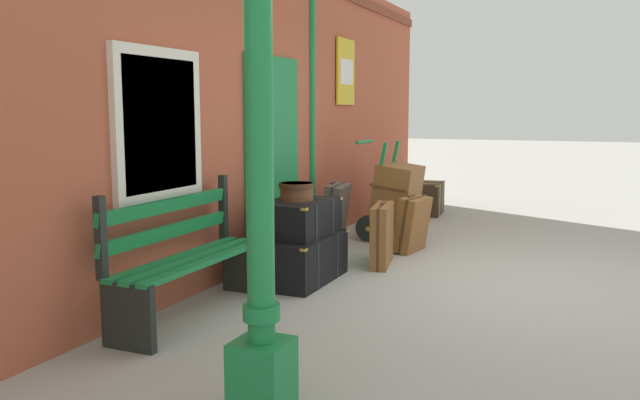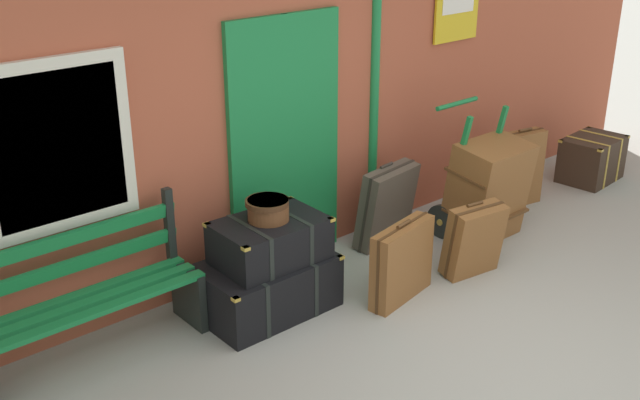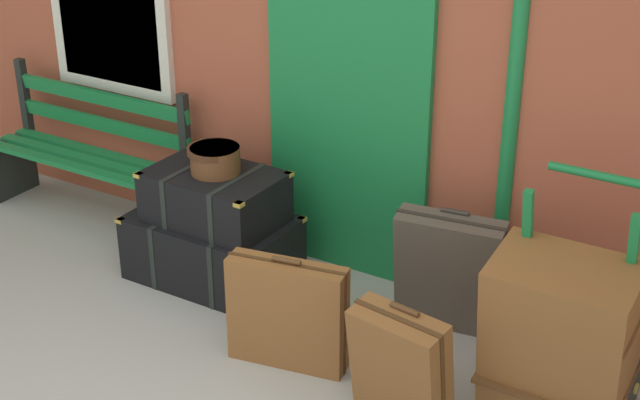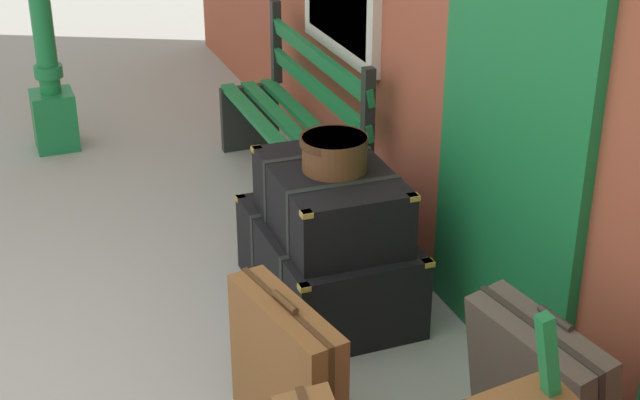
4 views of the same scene
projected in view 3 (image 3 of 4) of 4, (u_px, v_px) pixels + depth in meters
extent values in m
cube|color=#AD5138|center=(360.00, 19.00, 5.58)|extent=(10.40, 0.30, 3.20)
cube|color=#197A3D|center=(348.00, 115.00, 5.67)|extent=(1.10, 0.05, 2.10)
cube|color=#0F4924|center=(347.00, 115.00, 5.66)|extent=(0.06, 0.02, 2.10)
cube|color=silver|center=(109.00, 10.00, 6.37)|extent=(1.04, 0.06, 1.16)
cube|color=silver|center=(107.00, 11.00, 6.36)|extent=(0.88, 0.02, 1.00)
cylinder|color=#197A3D|center=(517.00, 51.00, 4.97)|extent=(0.09, 0.09, 3.14)
cube|color=#197A3D|center=(70.00, 166.00, 6.47)|extent=(1.60, 0.09, 0.04)
cube|color=#197A3D|center=(84.00, 159.00, 6.58)|extent=(1.60, 0.09, 0.04)
cube|color=#197A3D|center=(98.00, 153.00, 6.69)|extent=(1.60, 0.09, 0.04)
cube|color=#197A3D|center=(101.00, 124.00, 6.65)|extent=(1.60, 0.05, 0.10)
cube|color=#197A3D|center=(98.00, 97.00, 6.57)|extent=(1.60, 0.05, 0.10)
cube|color=black|center=(13.00, 166.00, 7.03)|extent=(0.06, 0.40, 0.45)
cube|color=black|center=(24.00, 95.00, 6.97)|extent=(0.06, 0.06, 0.56)
cube|color=black|center=(171.00, 212.00, 6.33)|extent=(0.06, 0.40, 0.45)
cube|color=black|center=(185.00, 134.00, 6.26)|extent=(0.06, 0.06, 0.56)
cube|color=black|center=(213.00, 248.00, 5.90)|extent=(1.00, 0.64, 0.42)
cube|color=black|center=(185.00, 239.00, 6.00)|extent=(0.04, 0.65, 0.43)
cube|color=black|center=(242.00, 257.00, 5.79)|extent=(0.04, 0.65, 0.43)
cube|color=#B79338|center=(120.00, 220.00, 5.81)|extent=(0.05, 0.05, 0.02)
cube|color=#B79338|center=(246.00, 259.00, 5.36)|extent=(0.05, 0.05, 0.02)
cube|color=#B79338|center=(181.00, 186.00, 6.27)|extent=(0.05, 0.05, 0.02)
cube|color=#B79338|center=(302.00, 219.00, 5.82)|extent=(0.05, 0.05, 0.02)
cube|color=silver|center=(186.00, 271.00, 5.64)|extent=(0.36, 0.01, 0.10)
cube|color=black|center=(215.00, 197.00, 5.72)|extent=(0.81, 0.56, 0.32)
cube|color=black|center=(192.00, 190.00, 5.80)|extent=(0.05, 0.55, 0.33)
cube|color=black|center=(238.00, 204.00, 5.63)|extent=(0.05, 0.55, 0.33)
cube|color=#B79338|center=(139.00, 175.00, 5.65)|extent=(0.05, 0.05, 0.02)
cube|color=#B79338|center=(239.00, 204.00, 5.28)|extent=(0.05, 0.05, 0.02)
cube|color=#B79338|center=(192.00, 149.00, 6.03)|extent=(0.05, 0.05, 0.02)
cube|color=#B79338|center=(289.00, 174.00, 5.66)|extent=(0.05, 0.05, 0.02)
cylinder|color=brown|center=(215.00, 160.00, 5.62)|extent=(0.30, 0.30, 0.16)
cylinder|color=#432715|center=(213.00, 150.00, 5.60)|extent=(0.32, 0.32, 0.04)
cube|color=#197A3D|center=(526.00, 288.00, 4.71)|extent=(0.04, 0.27, 1.18)
cube|color=#197A3D|center=(625.00, 316.00, 4.48)|extent=(0.04, 0.27, 1.18)
cylinder|color=#197A3D|center=(603.00, 177.00, 4.53)|extent=(0.54, 0.04, 0.04)
cylinder|color=black|center=(509.00, 349.00, 4.98)|extent=(0.04, 0.32, 0.32)
cylinder|color=#B79338|center=(509.00, 349.00, 4.98)|extent=(0.07, 0.06, 0.06)
cylinder|color=black|center=(630.00, 387.00, 4.68)|extent=(0.05, 0.32, 0.32)
cylinder|color=#B79338|center=(630.00, 387.00, 4.68)|extent=(0.07, 0.06, 0.06)
cube|color=brown|center=(560.00, 341.00, 4.51)|extent=(0.68, 0.55, 0.93)
cube|color=brown|center=(555.00, 374.00, 4.60)|extent=(0.70, 0.46, 0.08)
cube|color=brown|center=(564.00, 306.00, 4.43)|extent=(0.70, 0.46, 0.08)
cube|color=brown|center=(287.00, 314.00, 5.02)|extent=(0.67, 0.28, 0.62)
cylinder|color=#4F3018|center=(286.00, 261.00, 4.88)|extent=(0.16, 0.06, 0.03)
cube|color=#482C16|center=(287.00, 314.00, 5.02)|extent=(0.66, 0.15, 0.63)
cube|color=#51473D|center=(450.00, 272.00, 5.30)|extent=(0.64, 0.36, 0.74)
cylinder|color=#302A24|center=(455.00, 212.00, 5.16)|extent=(0.16, 0.05, 0.03)
cube|color=#2C2721|center=(450.00, 272.00, 5.30)|extent=(0.64, 0.22, 0.73)
cube|color=brown|center=(401.00, 366.00, 4.59)|extent=(0.53, 0.35, 0.62)
cylinder|color=#4F3018|center=(405.00, 309.00, 4.47)|extent=(0.16, 0.05, 0.03)
cube|color=#482C16|center=(401.00, 366.00, 4.59)|extent=(0.51, 0.19, 0.61)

